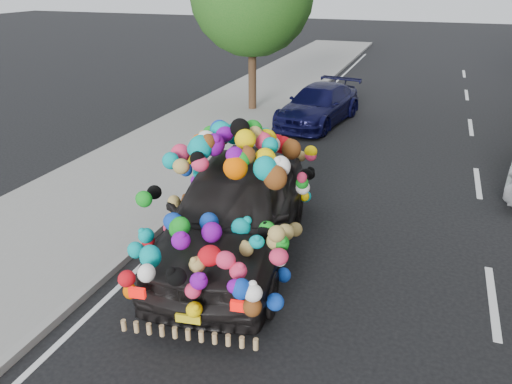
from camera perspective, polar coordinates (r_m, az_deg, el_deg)
ground at (r=8.82m, az=1.55°, el=-7.70°), size 100.00×100.00×0.00m
sidewalk at (r=10.76m, az=-20.78°, el=-2.89°), size 4.00×60.00×0.12m
kerb at (r=9.68m, az=-11.82°, el=-4.76°), size 0.15×60.00×0.13m
lane_markings at (r=8.60m, az=25.43°, el=-11.17°), size 6.00×50.00×0.01m
plush_art_car at (r=8.46m, az=-2.43°, el=0.16°), size 3.06×5.49×2.36m
navy_sedan at (r=16.82m, az=7.19°, el=9.85°), size 2.42×4.48×1.23m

